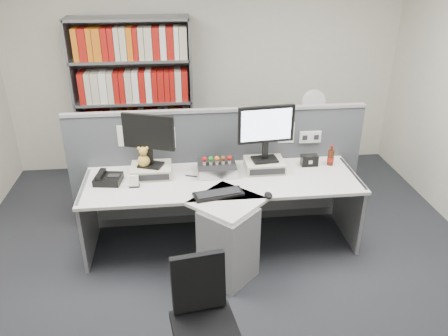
{
  "coord_description": "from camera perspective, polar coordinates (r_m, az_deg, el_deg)",
  "views": [
    {
      "loc": [
        -0.39,
        -2.87,
        2.64
      ],
      "look_at": [
        0.0,
        0.65,
        0.92
      ],
      "focal_mm": 35.47,
      "sensor_mm": 36.0,
      "label": 1
    }
  ],
  "objects": [
    {
      "name": "ground",
      "position": [
        3.92,
        1.09,
        -16.47
      ],
      "size": [
        5.5,
        5.5,
        0.0
      ],
      "primitive_type": "plane",
      "color": "#2A2C32",
      "rests_on": "ground"
    },
    {
      "name": "room_shell",
      "position": [
        3.01,
        1.38,
        9.56
      ],
      "size": [
        5.04,
        5.54,
        2.72
      ],
      "color": "beige",
      "rests_on": "ground"
    },
    {
      "name": "partition",
      "position": [
        4.59,
        -0.76,
        0.21
      ],
      "size": [
        3.0,
        0.08,
        1.27
      ],
      "color": "#4A4E54",
      "rests_on": "ground"
    },
    {
      "name": "desk",
      "position": [
        4.11,
        0.08,
        -6.16
      ],
      "size": [
        2.6,
        1.2,
        0.72
      ],
      "color": "silver",
      "rests_on": "ground"
    },
    {
      "name": "monitor_riser_left",
      "position": [
        4.28,
        -9.35,
        -0.33
      ],
      "size": [
        0.38,
        0.31,
        0.1
      ],
      "color": "beige",
      "rests_on": "desk"
    },
    {
      "name": "monitor_riser_right",
      "position": [
        4.35,
        5.24,
        0.37
      ],
      "size": [
        0.38,
        0.31,
        0.1
      ],
      "color": "beige",
      "rests_on": "desk"
    },
    {
      "name": "monitor_left",
      "position": [
        4.14,
        -9.69,
        4.08
      ],
      "size": [
        0.48,
        0.23,
        0.51
      ],
      "color": "black",
      "rests_on": "monitor_riser_left"
    },
    {
      "name": "monitor_right",
      "position": [
        4.2,
        5.44,
        5.05
      ],
      "size": [
        0.54,
        0.2,
        0.55
      ],
      "color": "black",
      "rests_on": "monitor_riser_right"
    },
    {
      "name": "desktop_pc",
      "position": [
        4.28,
        -0.92,
        -0.0
      ],
      "size": [
        0.36,
        0.32,
        0.1
      ],
      "color": "black",
      "rests_on": "desk"
    },
    {
      "name": "figurines",
      "position": [
        4.22,
        -0.91,
        1.11
      ],
      "size": [
        0.29,
        0.05,
        0.09
      ],
      "color": "beige",
      "rests_on": "desktop_pc"
    },
    {
      "name": "keyboard",
      "position": [
        3.89,
        -0.73,
        -3.37
      ],
      "size": [
        0.46,
        0.25,
        0.03
      ],
      "color": "black",
      "rests_on": "desk"
    },
    {
      "name": "mouse",
      "position": [
        3.88,
        5.74,
        -3.51
      ],
      "size": [
        0.07,
        0.11,
        0.04
      ],
      "primitive_type": "ellipsoid",
      "color": "black",
      "rests_on": "desk"
    },
    {
      "name": "desk_phone",
      "position": [
        4.24,
        -14.77,
        -1.33
      ],
      "size": [
        0.27,
        0.25,
        0.1
      ],
      "color": "black",
      "rests_on": "desk"
    },
    {
      "name": "desk_calendar",
      "position": [
        4.1,
        -11.53,
        -1.76
      ],
      "size": [
        0.09,
        0.07,
        0.11
      ],
      "color": "black",
      "rests_on": "desk"
    },
    {
      "name": "plush_toy",
      "position": [
        4.22,
        -10.31,
        1.26
      ],
      "size": [
        0.12,
        0.12,
        0.2
      ],
      "color": "gold",
      "rests_on": "monitor_riser_left"
    },
    {
      "name": "speaker",
      "position": [
        4.51,
        10.94,
        0.98
      ],
      "size": [
        0.16,
        0.09,
        0.11
      ],
      "primitive_type": "cube",
      "color": "black",
      "rests_on": "desk"
    },
    {
      "name": "cola_bottle",
      "position": [
        4.55,
        13.59,
        1.32
      ],
      "size": [
        0.07,
        0.07,
        0.21
      ],
      "color": "#3F190A",
      "rests_on": "desk"
    },
    {
      "name": "shelving_unit",
      "position": [
        5.59,
        -11.38,
        8.1
      ],
      "size": [
        1.41,
        0.4,
        2.0
      ],
      "color": "slate",
      "rests_on": "ground"
    },
    {
      "name": "filing_cabinet",
      "position": [
        5.6,
        10.75,
        1.33
      ],
      "size": [
        0.45,
        0.61,
        0.7
      ],
      "color": "slate",
      "rests_on": "ground"
    },
    {
      "name": "desk_fan",
      "position": [
        5.36,
        11.35,
        7.88
      ],
      "size": [
        0.31,
        0.18,
        0.52
      ],
      "color": "white",
      "rests_on": "filing_cabinet"
    },
    {
      "name": "office_chair",
      "position": [
        3.09,
        -2.73,
        -18.82
      ],
      "size": [
        0.57,
        0.57,
        0.87
      ],
      "color": "silver",
      "rests_on": "ground"
    }
  ]
}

